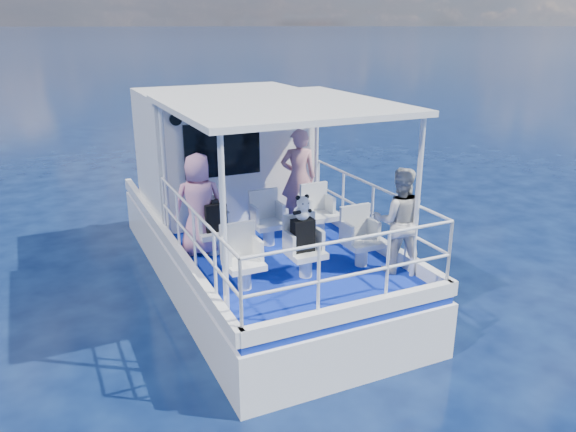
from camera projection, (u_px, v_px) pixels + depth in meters
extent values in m
plane|color=black|center=(274.00, 301.00, 9.01)|extent=(2000.00, 2000.00, 0.00)
cube|color=white|center=(252.00, 276.00, 9.87)|extent=(3.00, 7.00, 1.60)
cube|color=#0B229F|center=(251.00, 231.00, 9.60)|extent=(2.90, 6.90, 0.10)
cube|color=white|center=(224.00, 151.00, 10.34)|extent=(2.85, 2.00, 2.20)
cube|color=white|center=(278.00, 105.00, 7.82)|extent=(3.00, 3.20, 0.08)
cylinder|color=white|center=(224.00, 230.00, 6.37)|extent=(0.07, 0.07, 2.20)
cylinder|color=white|center=(417.00, 200.00, 7.44)|extent=(0.07, 0.07, 2.20)
cylinder|color=white|center=(165.00, 172.00, 8.86)|extent=(0.07, 0.07, 2.20)
cylinder|color=white|center=(316.00, 156.00, 9.93)|extent=(0.07, 0.07, 2.20)
cube|color=white|center=(214.00, 242.00, 8.47)|extent=(0.48, 0.46, 0.38)
cube|color=white|center=(269.00, 233.00, 8.83)|extent=(0.48, 0.46, 0.38)
cube|color=white|center=(319.00, 225.00, 9.19)|extent=(0.48, 0.46, 0.38)
cube|color=white|center=(244.00, 275.00, 7.36)|extent=(0.48, 0.46, 0.38)
cube|color=white|center=(306.00, 263.00, 7.71)|extent=(0.48, 0.46, 0.38)
cube|color=white|center=(361.00, 253.00, 8.07)|extent=(0.48, 0.46, 0.38)
imported|color=pink|center=(199.00, 205.00, 8.32)|extent=(0.66, 0.54, 1.54)
imported|color=#C78187|center=(298.00, 177.00, 9.56)|extent=(0.70, 0.56, 1.67)
imported|color=beige|center=(399.00, 221.00, 7.72)|extent=(0.91, 0.84, 1.50)
cube|color=black|center=(215.00, 217.00, 8.34)|extent=(0.32, 0.18, 0.42)
cube|color=black|center=(303.00, 235.00, 7.58)|extent=(0.30, 0.17, 0.45)
cube|color=black|center=(215.00, 202.00, 8.27)|extent=(0.10, 0.06, 0.06)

